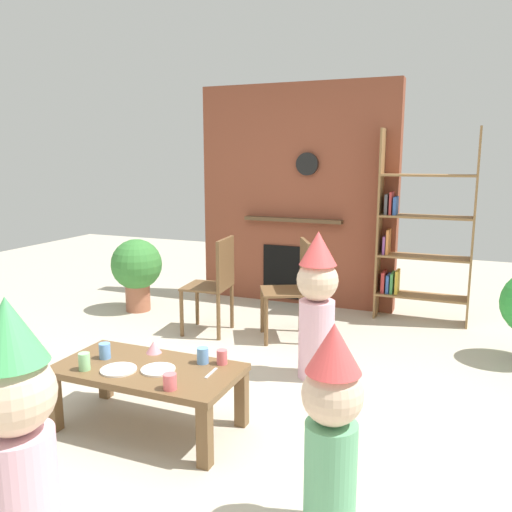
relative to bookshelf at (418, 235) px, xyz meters
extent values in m
plane|color=#BCB29E|center=(-1.06, -2.40, -0.86)|extent=(12.00, 12.00, 0.00)
cube|color=brown|center=(-1.32, 0.20, 0.34)|extent=(2.20, 0.18, 2.40)
cube|color=black|center=(-1.32, 0.10, -0.51)|extent=(0.70, 0.02, 0.60)
cube|color=brown|center=(-1.32, 0.06, 0.09)|extent=(1.10, 0.10, 0.04)
cylinder|color=black|center=(-1.17, 0.08, 0.69)|extent=(0.24, 0.04, 0.24)
cube|color=olive|center=(-0.37, 0.00, 0.09)|extent=(0.02, 0.28, 1.90)
cube|color=olive|center=(0.51, 0.00, 0.09)|extent=(0.02, 0.28, 1.90)
cube|color=olive|center=(0.07, 0.00, -0.61)|extent=(0.86, 0.28, 0.02)
cube|color=olive|center=(0.07, 0.00, -0.21)|extent=(0.86, 0.28, 0.02)
cube|color=olive|center=(0.07, 0.00, 0.19)|extent=(0.86, 0.28, 0.02)
cube|color=olive|center=(0.07, 0.00, 0.59)|extent=(0.86, 0.28, 0.02)
cube|color=#B23333|center=(-0.31, 0.00, -0.50)|extent=(0.03, 0.20, 0.21)
cube|color=#3359A5|center=(-0.26, 0.00, -0.51)|extent=(0.03, 0.20, 0.18)
cube|color=#3F8C4C|center=(-0.22, 0.00, -0.50)|extent=(0.03, 0.20, 0.21)
cube|color=gold|center=(-0.17, 0.00, -0.48)|extent=(0.03, 0.20, 0.24)
cube|color=#8C4C99|center=(-0.31, 0.00, -0.11)|extent=(0.02, 0.20, 0.18)
cube|color=#D87F3F|center=(-0.28, 0.00, -0.08)|extent=(0.02, 0.20, 0.25)
cube|color=#4C4C51|center=(-0.31, 0.00, 0.30)|extent=(0.03, 0.20, 0.20)
cube|color=#B23333|center=(-0.27, 0.00, 0.31)|extent=(0.02, 0.20, 0.22)
cube|color=#3359A5|center=(-0.23, 0.00, 0.29)|extent=(0.03, 0.20, 0.18)
cube|color=brown|center=(-1.26, -2.86, -0.49)|extent=(1.11, 0.57, 0.04)
cube|color=brown|center=(-1.76, -3.10, -0.69)|extent=(0.07, 0.07, 0.35)
cube|color=brown|center=(-0.75, -3.10, -0.69)|extent=(0.07, 0.07, 0.35)
cube|color=brown|center=(-1.76, -2.62, -0.69)|extent=(0.07, 0.07, 0.35)
cube|color=brown|center=(-0.75, -2.62, -0.69)|extent=(0.07, 0.07, 0.35)
cylinder|color=#8CD18C|center=(-1.57, -3.04, -0.42)|extent=(0.07, 0.07, 0.10)
cylinder|color=#669EE0|center=(-0.97, -2.69, -0.42)|extent=(0.07, 0.07, 0.10)
cylinder|color=#E5666B|center=(-0.97, -3.08, -0.43)|extent=(0.07, 0.07, 0.09)
cylinder|color=#E5666B|center=(-0.86, -2.65, -0.43)|extent=(0.06, 0.06, 0.09)
cylinder|color=#669EE0|center=(-1.57, -2.85, -0.42)|extent=(0.07, 0.07, 0.10)
cylinder|color=white|center=(-1.16, -2.89, -0.47)|extent=(0.20, 0.20, 0.01)
cylinder|color=white|center=(-1.38, -2.98, -0.47)|extent=(0.21, 0.21, 0.01)
cone|color=pink|center=(-1.34, -2.66, -0.43)|extent=(0.10, 0.10, 0.08)
cube|color=silver|center=(-0.86, -2.81, -0.47)|extent=(0.02, 0.15, 0.01)
cylinder|color=#EAB2C6|center=(-1.05, -4.02, -0.56)|extent=(0.27, 0.27, 0.61)
sphere|color=beige|center=(-1.05, -4.02, -0.10)|extent=(0.31, 0.31, 0.31)
cone|color=#4CB766|center=(-1.05, -4.02, 0.15)|extent=(0.28, 0.28, 0.25)
cylinder|color=#66B27F|center=(-0.01, -3.33, -0.61)|extent=(0.23, 0.23, 0.51)
sphere|color=beige|center=(-0.01, -3.33, -0.22)|extent=(0.26, 0.26, 0.26)
cone|color=#EA4C4C|center=(-0.01, -3.33, -0.01)|extent=(0.24, 0.24, 0.21)
cylinder|color=#EAB2C6|center=(-0.53, -1.75, -0.57)|extent=(0.26, 0.26, 0.59)
sphere|color=beige|center=(-0.53, -1.75, -0.12)|extent=(0.30, 0.30, 0.30)
cone|color=#EA4C4C|center=(-0.53, -1.75, 0.12)|extent=(0.27, 0.27, 0.24)
cube|color=brown|center=(-1.75, -1.14, -0.42)|extent=(0.44, 0.44, 0.02)
cube|color=brown|center=(-1.57, -1.13, -0.19)|extent=(0.07, 0.40, 0.45)
cylinder|color=brown|center=(-1.95, -0.98, -0.65)|extent=(0.04, 0.04, 0.43)
cylinder|color=brown|center=(-1.91, -1.34, -0.65)|extent=(0.04, 0.04, 0.43)
cylinder|color=brown|center=(-1.59, -0.95, -0.65)|extent=(0.04, 0.04, 0.43)
cylinder|color=brown|center=(-1.56, -1.31, -0.65)|extent=(0.04, 0.04, 0.43)
cube|color=brown|center=(-1.03, -1.04, -0.42)|extent=(0.54, 0.54, 0.02)
cube|color=brown|center=(-0.86, -0.95, -0.19)|extent=(0.21, 0.37, 0.45)
cylinder|color=brown|center=(-1.27, -0.96, -0.65)|extent=(0.04, 0.04, 0.43)
cylinder|color=brown|center=(-1.11, -1.28, -0.65)|extent=(0.04, 0.04, 0.43)
cylinder|color=brown|center=(-0.95, -0.80, -0.65)|extent=(0.04, 0.04, 0.43)
cylinder|color=brown|center=(-0.79, -1.12, -0.65)|extent=(0.04, 0.04, 0.43)
cylinder|color=#9E5B42|center=(-2.77, -0.79, -0.72)|extent=(0.26, 0.26, 0.28)
sphere|color=#387E35|center=(-2.77, -0.79, -0.36)|extent=(0.54, 0.54, 0.54)
camera|label=1|loc=(0.47, -5.35, 0.76)|focal=36.85mm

